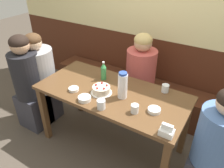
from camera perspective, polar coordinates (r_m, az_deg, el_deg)
ground_plane at (r=2.69m, az=-0.04°, el=-15.24°), size 12.00×12.00×0.00m
back_wall at (r=2.87m, az=11.64°, el=16.68°), size 4.80×0.04×2.50m
bench_seat at (r=3.12m, az=8.10°, el=-2.86°), size 2.77×0.38×0.43m
dining_table at (r=2.26m, az=-0.04°, el=-3.90°), size 1.54×0.73×0.74m
birthday_cake at (r=2.16m, az=-2.81°, el=-1.51°), size 0.21×0.21×0.09m
water_pitcher at (r=2.05m, az=2.80°, el=-0.37°), size 0.09×0.09×0.27m
soju_bottle at (r=2.36m, az=-2.22°, el=3.39°), size 0.06×0.06×0.21m
napkin_holder at (r=1.75m, az=14.08°, el=-11.89°), size 0.11×0.08×0.11m
bowl_soup_white at (r=2.08m, az=-7.18°, el=-3.76°), size 0.12×0.12×0.04m
bowl_rice_small at (r=1.96m, az=10.95°, el=-6.72°), size 0.11×0.11×0.03m
bowl_side_dish at (r=2.24m, az=-9.97°, el=-1.33°), size 0.10×0.10×0.03m
glass_water_tall at (r=1.92m, az=5.95°, el=-6.43°), size 0.07×0.07×0.08m
glass_tumbler_short at (r=1.95m, az=-2.85°, el=-5.32°), size 0.08×0.08×0.09m
glass_shot_small at (r=2.24m, az=13.73°, el=-1.09°), size 0.07×0.07×0.08m
person_teal_shirt at (r=2.75m, az=7.37°, el=1.20°), size 0.36×0.36×1.17m
person_pale_blue_shirt at (r=2.86m, az=-18.23°, el=1.26°), size 0.39×0.39×1.18m
person_grey_tee at (r=2.77m, az=-20.87°, el=-0.37°), size 0.34×0.33×1.21m
person_dark_striped at (r=2.04m, az=24.99°, el=-15.60°), size 0.34×0.34×1.15m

